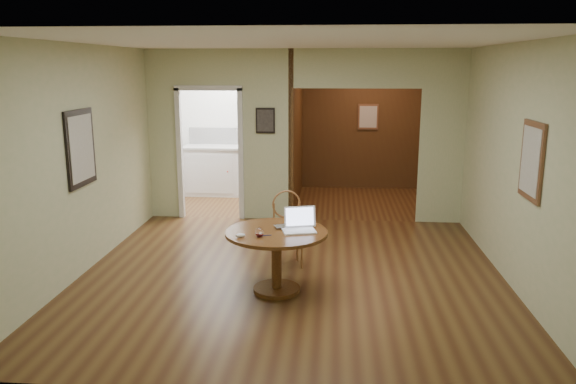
# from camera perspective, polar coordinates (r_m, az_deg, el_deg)

# --- Properties ---
(floor) EXTENTS (5.00, 5.00, 0.00)m
(floor) POSITION_cam_1_polar(r_m,az_deg,el_deg) (6.77, 0.36, -8.44)
(floor) COLOR #422513
(floor) RESTS_ON ground
(room_shell) EXTENTS (5.20, 7.50, 5.00)m
(room_shell) POSITION_cam_1_polar(r_m,az_deg,el_deg) (9.51, -1.06, 5.74)
(room_shell) COLOR white
(room_shell) RESTS_ON ground
(dining_table) EXTENTS (1.11, 1.11, 0.69)m
(dining_table) POSITION_cam_1_polar(r_m,az_deg,el_deg) (6.14, -1.18, -5.60)
(dining_table) COLOR brown
(dining_table) RESTS_ON ground
(chair) EXTENTS (0.48, 0.48, 0.93)m
(chair) POSITION_cam_1_polar(r_m,az_deg,el_deg) (6.99, -0.04, -3.27)
(chair) COLOR #915D33
(chair) RESTS_ON ground
(open_laptop) EXTENTS (0.40, 0.38, 0.24)m
(open_laptop) POSITION_cam_1_polar(r_m,az_deg,el_deg) (6.10, 1.17, -3.29)
(open_laptop) COLOR white
(open_laptop) RESTS_ON dining_table
(closed_laptop) EXTENTS (0.38, 0.32, 0.03)m
(closed_laptop) POSITION_cam_1_polar(r_m,az_deg,el_deg) (6.18, 0.25, -3.59)
(closed_laptop) COLOR #B1B1B6
(closed_laptop) RESTS_ON dining_table
(mouse) EXTENTS (0.12, 0.09, 0.04)m
(mouse) POSITION_cam_1_polar(r_m,az_deg,el_deg) (5.88, -4.87, -4.41)
(mouse) COLOR white
(mouse) RESTS_ON dining_table
(wine_glass) EXTENTS (0.09, 0.09, 0.10)m
(wine_glass) POSITION_cam_1_polar(r_m,az_deg,el_deg) (5.87, -2.93, -4.12)
(wine_glass) COLOR white
(wine_glass) RESTS_ON dining_table
(pen) EXTENTS (0.13, 0.04, 0.01)m
(pen) POSITION_cam_1_polar(r_m,az_deg,el_deg) (5.92, -2.29, -4.43)
(pen) COLOR #0B1A51
(pen) RESTS_ON dining_table
(kitchen_cabinet) EXTENTS (2.06, 0.60, 0.94)m
(kitchen_cabinet) POSITION_cam_1_polar(r_m,az_deg,el_deg) (10.83, -5.11, 2.19)
(kitchen_cabinet) COLOR white
(kitchen_cabinet) RESTS_ON ground
(grocery_bag) EXTENTS (0.31, 0.27, 0.27)m
(grocery_bag) POSITION_cam_1_polar(r_m,az_deg,el_deg) (10.67, -3.03, 5.35)
(grocery_bag) COLOR beige
(grocery_bag) RESTS_ON kitchen_cabinet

